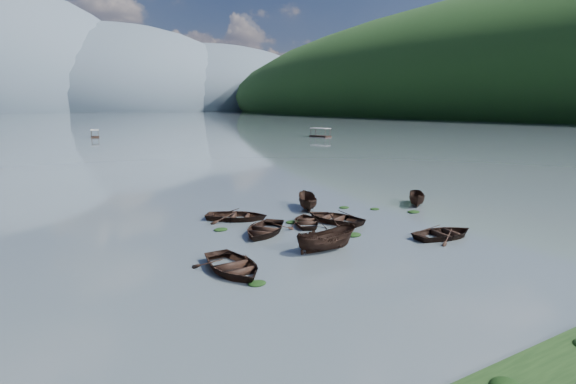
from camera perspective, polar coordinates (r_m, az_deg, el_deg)
ground_plane at (r=28.54m, az=12.43°, el=-7.89°), size 2400.00×2400.00×0.00m
haze_mtn_c at (r=933.26m, az=-21.00°, el=9.63°), size 520.00×520.00×260.00m
haze_mtn_d at (r=980.04m, az=-10.43°, el=10.19°), size 520.00×520.00×220.00m
rowboat_0 at (r=25.57m, az=-7.02°, el=-9.96°), size 3.74×5.18×1.06m
rowboat_1 at (r=35.08m, az=2.38°, el=-4.09°), size 4.46×4.98×0.85m
rowboat_2 at (r=28.98m, az=4.86°, el=-7.38°), size 4.38×1.79×1.67m
rowboat_3 at (r=36.01m, az=5.90°, el=-3.75°), size 5.05×5.92×1.04m
rowboat_4 at (r=33.45m, az=19.23°, el=-5.46°), size 5.07×3.87×0.98m
rowboat_5 at (r=43.48m, az=16.04°, el=-1.57°), size 3.63×3.69×1.45m
rowboat_6 at (r=36.62m, az=-6.52°, el=-3.51°), size 6.13×5.82×1.03m
rowboat_7 at (r=32.57m, az=-3.04°, el=-5.28°), size 6.16×6.09×1.05m
rowboat_8 at (r=40.20m, az=2.45°, el=-2.15°), size 3.14×4.32×1.57m
weed_clump_0 at (r=23.72m, az=-3.95°, el=-11.61°), size 0.98×0.80×0.21m
weed_clump_1 at (r=29.59m, az=2.48°, el=-6.96°), size 1.14×0.91×0.25m
weed_clump_2 at (r=32.31m, az=8.27°, el=-5.52°), size 1.23×0.98×0.27m
weed_clump_3 at (r=40.68m, az=10.97°, el=-2.19°), size 0.88×0.74×0.20m
weed_clump_4 at (r=40.29m, az=15.67°, el=-2.52°), size 1.14×0.90×0.24m
weed_clump_5 at (r=33.73m, az=-8.54°, el=-4.82°), size 1.06×0.85×0.22m
weed_clump_6 at (r=35.44m, az=0.53°, el=-3.93°), size 1.07×0.89×0.22m
weed_clump_7 at (r=40.83m, az=7.14°, el=-2.02°), size 0.96×0.77×0.21m
pontoon_centre at (r=142.77m, az=-23.29°, el=6.38°), size 3.03×5.76×2.11m
pontoon_right at (r=134.00m, az=4.12°, el=6.99°), size 4.22×6.96×2.49m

